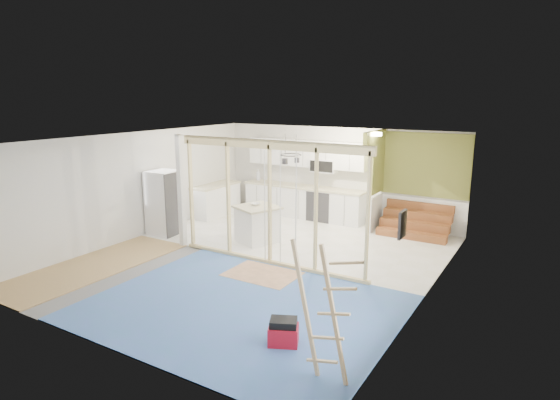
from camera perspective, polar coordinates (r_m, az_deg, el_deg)
The scene contains 17 objects.
room at distance 9.66m, azimuth -2.77°, elevation -0.23°, with size 7.01×8.01×2.61m.
floor_overlays at distance 10.04m, azimuth -2.15°, elevation -7.40°, with size 7.00×8.00×0.03m.
stud_frame at distance 9.74m, azimuth -3.98°, elevation 1.60°, with size 4.66×0.14×2.60m.
base_cabinets at distance 13.46m, azimuth -0.49°, elevation -0.15°, with size 4.45×2.24×0.93m.
upper_cabinets at distance 13.24m, azimuth 3.39°, elevation 5.56°, with size 3.60×0.41×0.85m.
green_partition at distance 12.18m, azimuth 15.08°, elevation 0.34°, with size 2.25×1.51×2.60m.
pot_rack at distance 11.28m, azimuth 1.25°, elevation 5.25°, with size 0.52×0.52×0.72m.
sheathing_panel at distance 6.46m, azimuth 13.41°, elevation -7.20°, with size 0.02×4.00×2.60m, color #A08457.
electrical_panel at distance 6.92m, azimuth 14.69°, elevation -2.89°, with size 0.04×0.30×0.40m, color #343438.
ceiling_light at distance 11.52m, azimuth 11.51°, elevation 7.87°, with size 0.32×0.32×0.08m, color #FFEABF.
fridge at distance 12.05m, azimuth -13.93°, elevation -0.35°, with size 0.75×0.73×1.63m.
island at distance 11.16m, azimuth -2.78°, elevation -3.00°, with size 1.19×1.19×0.89m.
bowl at distance 11.14m, azimuth -3.00°, elevation -0.52°, with size 0.23×0.23×0.06m, color silver.
soap_bottle_a at distance 14.16m, azimuth -2.65°, elevation 3.09°, with size 0.13×0.13×0.34m, color silver.
soap_bottle_b at distance 13.05m, azimuth 4.51°, elevation 1.89°, with size 0.08×0.08×0.18m, color silver.
toolbox at distance 6.84m, azimuth 0.42°, elevation -15.87°, with size 0.51×0.46×0.40m.
ladder at distance 5.83m, azimuth 5.27°, elevation -13.51°, with size 0.94×0.05×1.74m.
Camera 1 is at (5.25, -7.82, 3.46)m, focal length 30.00 mm.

